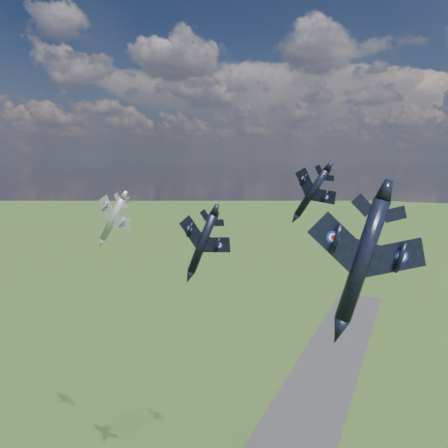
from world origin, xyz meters
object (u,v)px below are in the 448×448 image
at_px(jet_lead_navy, 202,243).
at_px(jet_high_navy, 312,193).
at_px(jet_left_silver, 113,219).
at_px(jet_right_navy, 362,261).

bearing_deg(jet_lead_navy, jet_high_navy, 34.91).
bearing_deg(jet_high_navy, jet_left_silver, -163.12).
xyz_separation_m(jet_lead_navy, jet_right_navy, (30.95, -27.70, 5.66)).
bearing_deg(jet_lead_navy, jet_right_navy, -40.33).
relative_size(jet_lead_navy, jet_left_silver, 1.00).
xyz_separation_m(jet_high_navy, jet_left_silver, (-44.74, -1.70, -7.17)).
bearing_deg(jet_high_navy, jet_lead_navy, -131.90).
relative_size(jet_lead_navy, jet_high_navy, 1.16).
bearing_deg(jet_left_silver, jet_right_navy, -24.89).
height_order(jet_right_navy, jet_left_silver, jet_right_navy).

